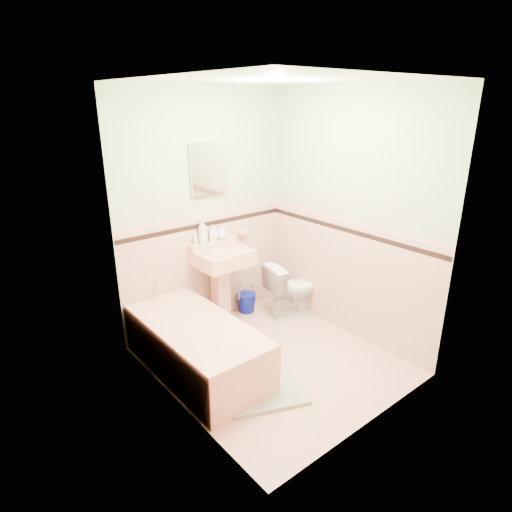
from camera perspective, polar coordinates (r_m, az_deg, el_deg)
floor at (r=4.25m, az=2.19°, el=-13.70°), size 2.20×2.20×0.00m
ceiling at (r=3.54m, az=2.77°, el=22.31°), size 2.20×2.20×0.00m
wall_back at (r=4.55m, az=-6.81°, el=5.80°), size 2.50×0.00×2.50m
wall_front at (r=3.02m, az=16.42°, el=-2.32°), size 2.50×0.00×2.50m
wall_left at (r=3.16m, az=-11.24°, el=-0.86°), size 0.00×2.50×2.50m
wall_right at (r=4.41m, az=12.26°, el=5.01°), size 0.00×2.50×2.50m
wainscot_back at (r=4.74m, az=-6.42°, el=-1.86°), size 2.00×0.00×2.00m
wainscot_front at (r=3.32m, az=15.14°, el=-12.70°), size 2.00×0.00×2.00m
wainscot_left at (r=3.45m, az=-10.33°, el=-10.95°), size 0.00×2.20×2.20m
wainscot_right at (r=4.61m, az=11.58°, el=-2.85°), size 0.00×2.20×2.20m
accent_back at (r=4.57m, az=-6.62°, el=4.18°), size 2.00×0.00×2.00m
accent_front at (r=3.08m, az=15.91°, el=-4.46°), size 2.00×0.00×2.00m
accent_left at (r=3.22m, az=-10.80°, el=-2.95°), size 0.00×2.20×2.20m
accent_right at (r=4.43m, az=11.99°, el=3.35°), size 0.00×2.20×2.20m
cap_back at (r=4.55m, az=-6.67°, el=5.39°), size 2.00×0.00×2.00m
cap_front at (r=3.04m, az=16.09°, el=-2.75°), size 2.00×0.00×2.00m
cap_left at (r=3.18m, az=-10.92°, el=-1.29°), size 0.00×2.20×2.20m
cap_right at (r=4.40m, az=12.09°, el=4.60°), size 0.00×2.20×2.20m
bathtub at (r=4.04m, az=-7.84°, el=-12.05°), size 0.70×1.50×0.45m
tub_faucet at (r=4.42m, az=-13.02°, el=-3.53°), size 0.04×0.12×0.04m
sink at (r=4.66m, az=-4.29°, el=-4.37°), size 0.56×0.48×0.88m
sink_faucet at (r=4.58m, az=-5.46°, el=2.03°), size 0.02×0.02×0.10m
medicine_cabinet at (r=4.47m, az=-6.29°, el=11.43°), size 0.42×0.04×0.52m
soap_dish at (r=4.86m, az=-1.75°, el=3.17°), size 0.11×0.07×0.04m
soap_bottle_left at (r=4.51m, az=-7.09°, el=3.27°), size 0.13×0.13×0.26m
soap_bottle_mid at (r=4.59m, az=-5.74°, el=3.05°), size 0.10×0.10×0.17m
soap_bottle_right at (r=4.65m, az=-4.60°, el=3.22°), size 0.16×0.16×0.16m
tube at (r=4.49m, az=-8.02°, el=2.20°), size 0.05×0.05×0.12m
toilet at (r=4.96m, az=4.87°, el=-4.33°), size 0.68×0.47×0.64m
bucket at (r=5.09m, az=-1.26°, el=-6.19°), size 0.24×0.24×0.22m
bath_mat at (r=3.84m, az=-0.10°, el=-17.59°), size 0.96×0.81×0.03m
shoe at (r=3.94m, az=0.26°, el=-15.56°), size 0.16×0.09×0.06m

